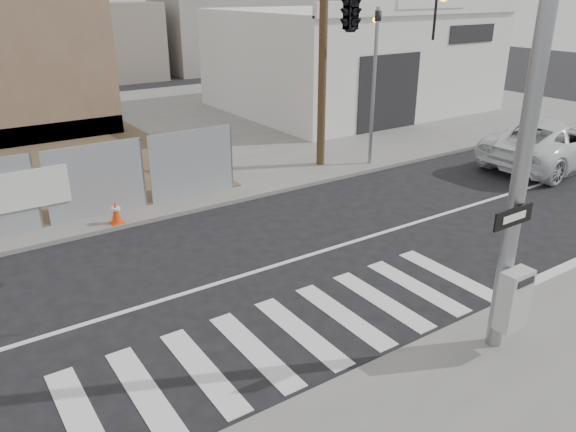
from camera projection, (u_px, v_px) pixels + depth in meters
ground at (235, 278)px, 12.27m from camera, size 100.00×100.00×0.00m
sidewalk_far at (69, 141)px, 22.98m from camera, size 50.00×20.00×0.12m
signal_pole at (401, 54)px, 10.18m from camera, size 0.96×5.87×7.00m
far_signal_pole at (375, 66)px, 18.62m from camera, size 0.16×0.20×5.60m
concrete_wall_right at (42, 58)px, 21.53m from camera, size 5.50×1.30×8.00m
auto_shop at (350, 59)px, 28.51m from camera, size 12.00×10.20×5.95m
utility_pole_right at (324, 11)px, 17.89m from camera, size 1.60×0.28×10.00m
suv at (554, 143)px, 19.73m from camera, size 6.12×3.13×1.65m
traffic_cone_d at (116, 212)px, 14.72m from camera, size 0.36×0.36×0.63m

